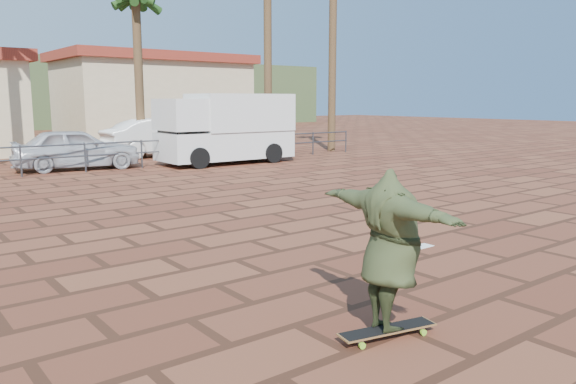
# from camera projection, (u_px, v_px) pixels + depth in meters

# --- Properties ---
(ground) EXTENTS (120.00, 120.00, 0.00)m
(ground) POSITION_uv_depth(u_px,v_px,m) (319.00, 243.00, 9.50)
(ground) COLOR brown
(ground) RESTS_ON ground
(paint_stripe) EXTENTS (1.40, 0.22, 0.01)m
(paint_stripe) POSITION_uv_depth(u_px,v_px,m) (401.00, 251.00, 8.99)
(paint_stripe) COLOR white
(paint_stripe) RESTS_ON ground
(guardrail) EXTENTS (24.06, 0.06, 1.00)m
(guardrail) POSITION_uv_depth(u_px,v_px,m) (85.00, 152.00, 18.76)
(guardrail) COLOR #47494F
(guardrail) RESTS_ON ground
(palm_center) EXTENTS (2.40, 2.40, 7.75)m
(palm_center) POSITION_uv_depth(u_px,v_px,m) (136.00, 1.00, 22.69)
(palm_center) COLOR brown
(palm_center) RESTS_ON ground
(building_east) EXTENTS (10.60, 6.60, 5.00)m
(building_east) POSITION_uv_depth(u_px,v_px,m) (154.00, 98.00, 32.66)
(building_east) COLOR beige
(building_east) RESTS_ON ground
(longboard) EXTENTS (1.10, 0.46, 0.11)m
(longboard) POSITION_uv_depth(u_px,v_px,m) (388.00, 330.00, 5.70)
(longboard) COLOR olive
(longboard) RESTS_ON ground
(skateboarder) EXTENTS (0.82, 2.07, 1.64)m
(skateboarder) POSITION_uv_depth(u_px,v_px,m) (390.00, 250.00, 5.57)
(skateboarder) COLOR #323C20
(skateboarder) RESTS_ON longboard
(campervan) EXTENTS (5.11, 2.29, 2.63)m
(campervan) POSITION_uv_depth(u_px,v_px,m) (226.00, 127.00, 21.42)
(campervan) COLOR silver
(campervan) RESTS_ON ground
(car_silver) EXTENTS (4.47, 2.39, 1.45)m
(car_silver) POSITION_uv_depth(u_px,v_px,m) (76.00, 149.00, 19.56)
(car_silver) COLOR #BBBDC3
(car_silver) RESTS_ON ground
(car_white) EXTENTS (4.91, 1.71, 1.62)m
(car_white) POSITION_uv_depth(u_px,v_px,m) (161.00, 137.00, 24.18)
(car_white) COLOR white
(car_white) RESTS_ON ground
(street_sign) EXTENTS (0.49, 0.20, 2.48)m
(street_sign) POSITION_uv_depth(u_px,v_px,m) (286.00, 116.00, 23.71)
(street_sign) COLOR gray
(street_sign) RESTS_ON ground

